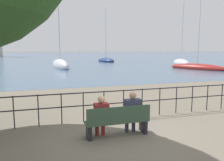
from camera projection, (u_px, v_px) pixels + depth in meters
ground_plane at (117, 135)px, 6.34m from camera, size 1000.00×1000.00×0.00m
harbor_water at (48, 54)px, 156.30m from camera, size 600.00×300.00×0.01m
park_bench at (118, 121)px, 6.22m from camera, size 1.85×0.45×0.90m
seated_person_left at (101, 114)px, 6.13m from camera, size 0.40×0.35×1.21m
seated_person_right at (132, 111)px, 6.39m from camera, size 0.49×0.35×1.26m
promenade_railing at (104, 101)px, 7.62m from camera, size 14.62×0.04×1.05m
sailboat_0 at (106, 60)px, 46.15m from camera, size 3.33×6.68×11.50m
sailboat_2 at (181, 63)px, 37.30m from camera, size 3.64×6.21×11.42m
sailboat_3 at (197, 67)px, 28.01m from camera, size 4.67×7.49×10.57m
sailboat_5 at (60, 65)px, 29.85m from camera, size 2.61×7.30×8.99m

